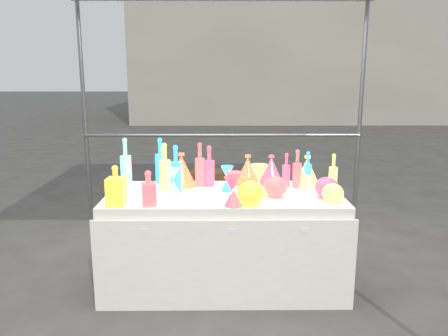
{
  "coord_description": "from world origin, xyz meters",
  "views": [
    {
      "loc": [
        -0.03,
        -3.26,
        1.65
      ],
      "look_at": [
        0.0,
        0.0,
        0.95
      ],
      "focal_mm": 35.0,
      "sensor_mm": 36.0,
      "label": 1
    }
  ],
  "objects_px": {
    "cardboard_box_closed": "(209,183)",
    "globe_0": "(250,194)",
    "lampshade_0": "(182,170)",
    "hourglass_0": "(234,189)",
    "display_table": "(224,239)",
    "decanter_0": "(116,186)",
    "bottle_0": "(163,165)"
  },
  "relations": [
    {
      "from": "bottle_0",
      "to": "lampshade_0",
      "type": "height_order",
      "value": "bottle_0"
    },
    {
      "from": "bottle_0",
      "to": "lampshade_0",
      "type": "distance_m",
      "value": 0.19
    },
    {
      "from": "cardboard_box_closed",
      "to": "hourglass_0",
      "type": "distance_m",
      "value": 3.06
    },
    {
      "from": "hourglass_0",
      "to": "lampshade_0",
      "type": "xyz_separation_m",
      "value": [
        -0.41,
        0.57,
        0.02
      ]
    },
    {
      "from": "display_table",
      "to": "cardboard_box_closed",
      "type": "xyz_separation_m",
      "value": [
        -0.19,
        2.64,
        -0.2
      ]
    },
    {
      "from": "bottle_0",
      "to": "hourglass_0",
      "type": "height_order",
      "value": "bottle_0"
    },
    {
      "from": "bottle_0",
      "to": "globe_0",
      "type": "xyz_separation_m",
      "value": [
        0.69,
        -0.63,
        -0.08
      ]
    },
    {
      "from": "lampshade_0",
      "to": "cardboard_box_closed",
      "type": "bearing_deg",
      "value": 78.16
    },
    {
      "from": "cardboard_box_closed",
      "to": "lampshade_0",
      "type": "height_order",
      "value": "lampshade_0"
    },
    {
      "from": "globe_0",
      "to": "cardboard_box_closed",
      "type": "bearing_deg",
      "value": 97.18
    },
    {
      "from": "display_table",
      "to": "bottle_0",
      "type": "height_order",
      "value": "bottle_0"
    },
    {
      "from": "display_table",
      "to": "lampshade_0",
      "type": "bearing_deg",
      "value": 144.97
    },
    {
      "from": "cardboard_box_closed",
      "to": "globe_0",
      "type": "xyz_separation_m",
      "value": [
        0.37,
        -2.94,
        0.65
      ]
    },
    {
      "from": "decanter_0",
      "to": "hourglass_0",
      "type": "xyz_separation_m",
      "value": [
        0.82,
        -0.02,
        -0.02
      ]
    },
    {
      "from": "hourglass_0",
      "to": "globe_0",
      "type": "xyz_separation_m",
      "value": [
        0.12,
        0.03,
        -0.04
      ]
    },
    {
      "from": "decanter_0",
      "to": "lampshade_0",
      "type": "relative_size",
      "value": 1.05
    },
    {
      "from": "cardboard_box_closed",
      "to": "globe_0",
      "type": "height_order",
      "value": "globe_0"
    },
    {
      "from": "decanter_0",
      "to": "hourglass_0",
      "type": "height_order",
      "value": "decanter_0"
    },
    {
      "from": "display_table",
      "to": "globe_0",
      "type": "height_order",
      "value": "globe_0"
    },
    {
      "from": "decanter_0",
      "to": "lampshade_0",
      "type": "height_order",
      "value": "decanter_0"
    },
    {
      "from": "lampshade_0",
      "to": "hourglass_0",
      "type": "bearing_deg",
      "value": -62.27
    },
    {
      "from": "display_table",
      "to": "lampshade_0",
      "type": "xyz_separation_m",
      "value": [
        -0.35,
        0.24,
        0.51
      ]
    },
    {
      "from": "cardboard_box_closed",
      "to": "decanter_0",
      "type": "height_order",
      "value": "decanter_0"
    },
    {
      "from": "bottle_0",
      "to": "hourglass_0",
      "type": "xyz_separation_m",
      "value": [
        0.57,
        -0.66,
        -0.04
      ]
    },
    {
      "from": "hourglass_0",
      "to": "lampshade_0",
      "type": "height_order",
      "value": "lampshade_0"
    },
    {
      "from": "lampshade_0",
      "to": "display_table",
      "type": "bearing_deg",
      "value": -43.16
    },
    {
      "from": "decanter_0",
      "to": "hourglass_0",
      "type": "bearing_deg",
      "value": 1.77
    },
    {
      "from": "decanter_0",
      "to": "lampshade_0",
      "type": "bearing_deg",
      "value": 56.39
    },
    {
      "from": "bottle_0",
      "to": "lampshade_0",
      "type": "relative_size",
      "value": 1.14
    },
    {
      "from": "display_table",
      "to": "hourglass_0",
      "type": "xyz_separation_m",
      "value": [
        0.06,
        -0.33,
        0.5
      ]
    },
    {
      "from": "globe_0",
      "to": "lampshade_0",
      "type": "height_order",
      "value": "lampshade_0"
    },
    {
      "from": "hourglass_0",
      "to": "lampshade_0",
      "type": "bearing_deg",
      "value": 125.86
    }
  ]
}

